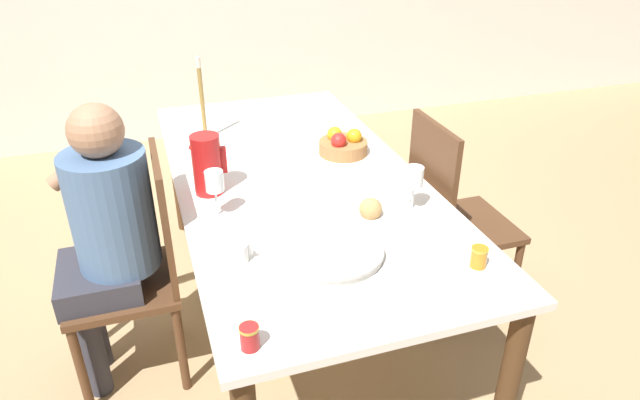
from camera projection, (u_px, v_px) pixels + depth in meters
The scene contains 15 objects.
ground_plane at pixel (300, 313), 2.75m from camera, with size 20.00×20.00×0.00m, color tan.
dining_table at pixel (297, 194), 2.43m from camera, with size 0.99×2.07×0.73m.
chair_person_side at pixel (140, 267), 2.23m from camera, with size 0.42×0.42×0.96m.
chair_opposite at pixel (451, 216), 2.58m from camera, with size 0.42×0.42×0.96m.
person_seated at pixel (106, 229), 2.10m from camera, with size 0.39×0.41×1.18m.
red_pitcher at pixel (207, 164), 2.22m from camera, with size 0.14×0.11×0.24m.
wine_glass_water at pixel (215, 183), 2.05m from camera, with size 0.07×0.07×0.18m.
wine_glass_juice at pixel (414, 179), 2.09m from camera, with size 0.07×0.07×0.18m.
teacup_near_person at pixel (237, 255), 1.83m from camera, with size 0.13×0.13×0.07m.
serving_tray at pixel (332, 252), 1.87m from camera, with size 0.34×0.34×0.03m.
bread_plate at pixel (370, 212), 2.08m from camera, with size 0.19×0.19×0.08m.
jam_jar_amber at pixel (479, 256), 1.81m from camera, with size 0.05×0.05×0.07m.
jam_jar_red at pixel (250, 336), 1.49m from camera, with size 0.05×0.05×0.07m.
fruit_bowl at pixel (343, 145), 2.58m from camera, with size 0.22×0.22×0.12m.
candlestick_tall at pixel (203, 107), 2.68m from camera, with size 0.06×0.06×0.40m.
Camera 1 is at (-0.58, -2.07, 1.80)m, focal length 32.00 mm.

